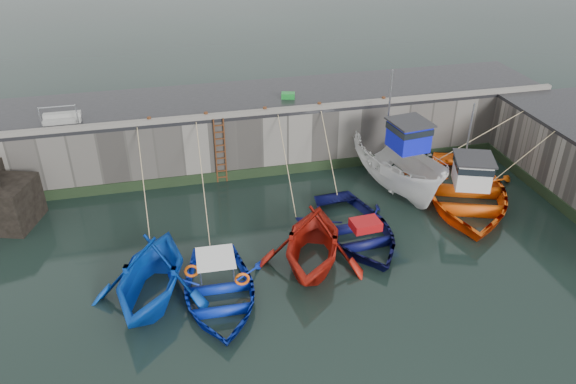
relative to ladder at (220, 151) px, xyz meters
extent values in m
plane|color=black|center=(2.00, -9.91, -1.59)|extent=(120.00, 120.00, 0.00)
cube|color=slate|center=(2.00, 2.59, -0.09)|extent=(30.00, 5.00, 3.00)
cube|color=black|center=(2.00, 2.59, 1.49)|extent=(30.00, 5.00, 0.16)
cube|color=slate|center=(2.00, 0.24, 1.67)|extent=(30.00, 0.30, 0.20)
cube|color=black|center=(2.00, 0.05, -1.34)|extent=(30.00, 0.08, 0.50)
cube|color=black|center=(-9.20, -1.51, -0.64)|extent=(2.96, 2.83, 1.90)
cylinder|color=#3F1E0F|center=(-0.22, 0.01, 0.01)|extent=(0.07, 0.07, 3.20)
cylinder|color=#3F1E0F|center=(0.22, 0.01, 0.01)|extent=(0.07, 0.07, 3.20)
cube|color=#3F1E0F|center=(0.00, -0.01, -1.34)|extent=(0.44, 0.06, 0.05)
cube|color=#3F1E0F|center=(0.00, -0.01, -1.01)|extent=(0.44, 0.06, 0.05)
cube|color=#3F1E0F|center=(0.00, -0.01, -0.68)|extent=(0.44, 0.06, 0.05)
cube|color=#3F1E0F|center=(0.00, -0.01, -0.35)|extent=(0.44, 0.06, 0.05)
cube|color=#3F1E0F|center=(0.00, -0.01, -0.02)|extent=(0.44, 0.06, 0.05)
cube|color=#3F1E0F|center=(0.00, -0.01, 0.31)|extent=(0.44, 0.06, 0.05)
cube|color=#3F1E0F|center=(0.00, -0.01, 0.64)|extent=(0.44, 0.06, 0.05)
cube|color=#3F1E0F|center=(0.00, -0.01, 0.97)|extent=(0.44, 0.06, 0.05)
cube|color=#3F1E0F|center=(0.00, -0.01, 1.30)|extent=(0.44, 0.06, 0.05)
imported|color=blue|center=(-3.41, -7.73, -1.59)|extent=(5.60, 6.06, 2.65)
imported|color=#0B26A8|center=(-1.21, -8.32, -1.59)|extent=(3.93, 5.37, 1.09)
imported|color=#A4190E|center=(2.45, -7.13, -1.59)|extent=(5.74, 6.12, 2.59)
imported|color=#0A0C40|center=(4.65, -5.79, -1.59)|extent=(4.47, 5.97, 1.18)
imported|color=white|center=(7.83, -2.34, -0.65)|extent=(3.39, 6.99, 2.59)
cube|color=#0D14CC|center=(7.91, -2.93, 1.25)|extent=(1.59, 1.67, 1.20)
cube|color=black|center=(7.91, -2.93, 1.60)|extent=(1.65, 1.74, 0.28)
cube|color=#262628|center=(7.91, -2.93, 1.89)|extent=(1.81, 1.90, 0.08)
cylinder|color=#A5A8AD|center=(7.67, -1.15, 2.15)|extent=(0.08, 0.08, 3.00)
imported|color=#F7570D|center=(10.28, -4.28, -1.17)|extent=(7.55, 8.79, 1.53)
cube|color=silver|center=(10.07, -4.85, 0.19)|extent=(1.84, 1.89, 1.20)
cube|color=black|center=(10.07, -4.85, 0.54)|extent=(1.91, 1.97, 0.28)
cube|color=#262628|center=(10.07, -4.85, 0.83)|extent=(2.09, 2.15, 0.08)
cylinder|color=#A5A8AD|center=(10.70, -3.16, 1.09)|extent=(0.08, 0.08, 3.00)
cube|color=#17802A|center=(3.68, 1.94, 1.70)|extent=(0.74, 0.58, 0.27)
cylinder|color=#A5A8AD|center=(-7.50, 0.69, 2.07)|extent=(0.05, 0.05, 1.00)
cylinder|color=#A5A8AD|center=(-6.00, 0.69, 2.07)|extent=(0.05, 0.05, 1.00)
cylinder|color=#A5A8AD|center=(-6.75, 0.69, 2.53)|extent=(1.50, 0.05, 0.05)
cube|color=gray|center=(-6.75, 1.19, 1.66)|extent=(1.60, 0.35, 0.18)
cube|color=gray|center=(-6.75, 1.54, 1.84)|extent=(1.60, 0.35, 0.18)
cylinder|color=#3F1E0F|center=(-3.00, 0.34, 1.71)|extent=(0.18, 0.18, 0.28)
cylinder|color=#3F1E0F|center=(-0.50, 0.34, 1.71)|extent=(0.18, 0.18, 0.28)
cylinder|color=#3F1E0F|center=(2.20, 0.34, 1.71)|extent=(0.18, 0.18, 0.28)
cylinder|color=#3F1E0F|center=(4.80, 0.34, 1.71)|extent=(0.18, 0.18, 0.28)
cylinder|color=#3F1E0F|center=(8.00, 0.34, 1.71)|extent=(0.18, 0.18, 0.28)
camera|label=1|loc=(-2.33, -23.44, 11.30)|focal=35.00mm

